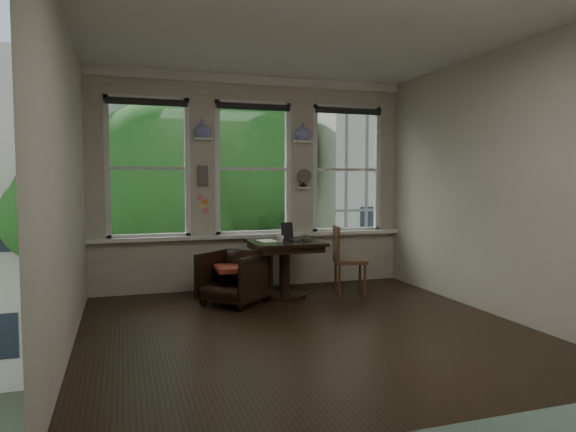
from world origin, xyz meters
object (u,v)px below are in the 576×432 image
object	(u,v)px
side_chair_right	(350,260)
laptop	(301,240)
table	(285,269)
mug	(280,239)
armchair_left	(234,278)

from	to	relation	value
side_chair_right	laptop	xyz separation A→B (m)	(-0.73, -0.07, 0.30)
table	laptop	xyz separation A→B (m)	(0.19, -0.12, 0.39)
side_chair_right	mug	size ratio (longest dim) A/B	9.53
side_chair_right	mug	distance (m)	1.09
armchair_left	mug	world-z (taller)	mug
table	armchair_left	xyz separation A→B (m)	(-0.71, -0.14, -0.04)
armchair_left	laptop	distance (m)	0.99
laptop	armchair_left	bearing A→B (deg)	-165.51
side_chair_right	armchair_left	bearing A→B (deg)	108.28
side_chair_right	laptop	bearing A→B (deg)	110.44
armchair_left	side_chair_right	xyz separation A→B (m)	(1.62, 0.10, 0.13)
side_chair_right	table	bearing A→B (deg)	101.92
laptop	mug	distance (m)	0.31
side_chair_right	laptop	size ratio (longest dim) A/B	3.00
table	mug	world-z (taller)	mug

